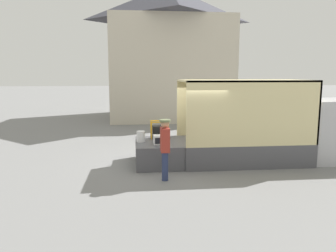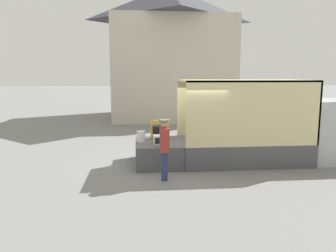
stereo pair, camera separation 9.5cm
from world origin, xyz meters
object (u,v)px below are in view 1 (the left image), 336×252
object	(u,v)px
microwave	(160,140)
orange_bucket	(141,136)
portable_generator	(160,132)
worker_person	(165,143)
box_truck	(291,135)

from	to	relation	value
microwave	orange_bucket	distance (m)	0.73
portable_generator	worker_person	bearing A→B (deg)	-91.19
orange_bucket	box_truck	bearing A→B (deg)	-0.08
box_truck	microwave	xyz separation A→B (m)	(-4.58, -0.39, -0.00)
microwave	orange_bucket	xyz separation A→B (m)	(-0.62, 0.39, 0.04)
portable_generator	worker_person	size ratio (longest dim) A/B	0.36
orange_bucket	microwave	bearing A→B (deg)	-32.60
portable_generator	worker_person	xyz separation A→B (m)	(-0.05, -2.30, 0.08)
box_truck	portable_generator	distance (m)	4.55
box_truck	worker_person	size ratio (longest dim) A/B	3.77
microwave	worker_person	distance (m)	1.41
worker_person	microwave	bearing A→B (deg)	90.57
box_truck	worker_person	xyz separation A→B (m)	(-4.56, -1.79, 0.17)
portable_generator	orange_bucket	bearing A→B (deg)	-143.21
microwave	portable_generator	bearing A→B (deg)	86.08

